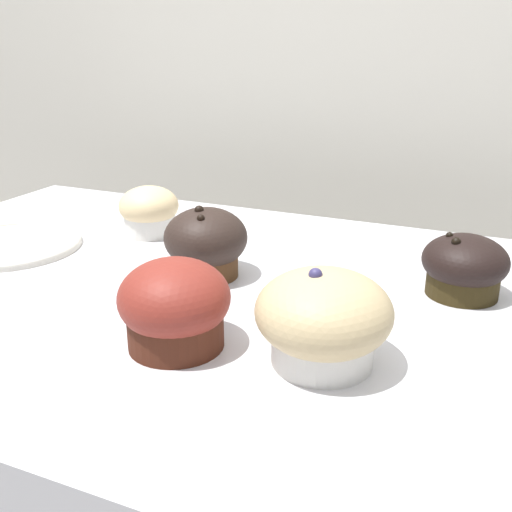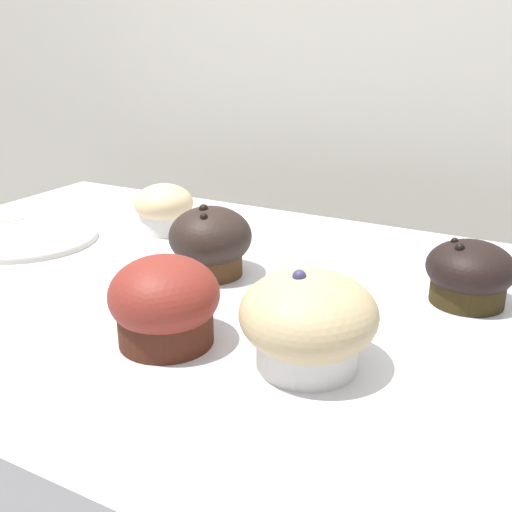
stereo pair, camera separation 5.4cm
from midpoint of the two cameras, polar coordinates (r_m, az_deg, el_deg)
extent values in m
cube|color=beige|center=(1.23, 12.35, 5.56)|extent=(3.20, 0.10, 1.80)
cylinder|color=silver|center=(0.52, 7.92, -7.98)|extent=(0.09, 0.09, 0.05)
ellipsoid|color=tan|center=(0.51, 8.06, -5.55)|extent=(0.12, 0.12, 0.07)
sphere|color=navy|center=(0.49, 7.29, -2.00)|extent=(0.01, 0.01, 0.01)
cylinder|color=silver|center=(0.88, -6.97, 3.65)|extent=(0.07, 0.07, 0.04)
ellipsoid|color=#DABD88|center=(0.87, -7.03, 4.99)|extent=(0.08, 0.08, 0.06)
cylinder|color=#492D17|center=(0.71, -2.16, 0.04)|extent=(0.08, 0.08, 0.05)
ellipsoid|color=black|center=(0.70, -2.18, 1.86)|extent=(0.10, 0.10, 0.07)
sphere|color=black|center=(0.69, -2.78, 4.48)|extent=(0.01, 0.01, 0.01)
sphere|color=black|center=(0.67, -2.70, 3.71)|extent=(0.01, 0.01, 0.01)
cylinder|color=#2F2510|center=(0.69, 21.71, -2.62)|extent=(0.08, 0.08, 0.04)
ellipsoid|color=black|center=(0.68, 21.92, -1.06)|extent=(0.09, 0.09, 0.06)
sphere|color=black|center=(0.66, 21.11, 0.69)|extent=(0.01, 0.01, 0.01)
sphere|color=black|center=(0.67, 20.61, 1.29)|extent=(0.01, 0.01, 0.01)
cylinder|color=#451E12|center=(0.56, -5.87, -6.00)|extent=(0.09, 0.09, 0.05)
ellipsoid|color=maroon|center=(0.55, -5.96, -3.74)|extent=(0.10, 0.10, 0.07)
cylinder|color=beige|center=(0.88, -19.23, 1.54)|extent=(0.19, 0.19, 0.01)
torus|color=beige|center=(0.88, -19.25, 1.72)|extent=(0.19, 0.19, 0.01)
camera|label=1|loc=(0.03, -87.61, 0.89)|focal=42.00mm
camera|label=2|loc=(0.03, 92.39, -0.89)|focal=42.00mm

